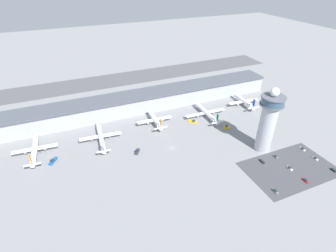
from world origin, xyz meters
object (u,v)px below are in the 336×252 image
Objects in this scene: car_blue_compact at (276,156)px; car_red_hatchback at (262,161)px; service_truck_baggage at (193,122)px; service_truck_water at (137,152)px; car_navy_sedan at (315,158)px; car_silver_sedan at (290,168)px; airplane_gate_bravo at (101,136)px; service_truck_catering at (53,161)px; car_maroon_suv at (305,181)px; control_tower at (268,120)px; car_yellow_taxi at (302,149)px; airplane_gate_charlie at (155,120)px; airplane_gate_alpha at (35,149)px; service_truck_fuel at (227,127)px; airplane_gate_echo at (244,101)px; car_green_van at (275,191)px; airplane_gate_delta at (206,113)px; car_grey_coupe at (333,170)px.

car_red_hatchback is (-13.04, -0.29, 0.02)m from car_blue_compact.
service_truck_baggage is 1.17× the size of service_truck_water.
car_silver_sedan is (-25.52, -0.79, 0.02)m from car_navy_sedan.
airplane_gate_bravo is 5.29× the size of service_truck_catering.
car_navy_sedan is at bearing 29.71° from car_maroon_suv.
control_tower is 28.10m from car_blue_compact.
service_truck_catering is 1.86× the size of car_maroon_suv.
car_yellow_taxi is at bearing -18.57° from service_truck_catering.
control_tower reaches higher than airplane_gate_charlie.
airplane_gate_charlie is 4.80× the size of service_truck_water.
airplane_gate_alpha is 7.13× the size of service_truck_fuel.
airplane_gate_echo is 79.52m from car_yellow_taxi.
control_tower is 1.58× the size of airplane_gate_charlie.
airplane_gate_bravo is at bearing 132.31° from car_green_van.
car_red_hatchback is (-12.76, 13.85, -0.07)m from car_silver_sedan.
airplane_gate_charlie is 5.59× the size of service_truck_fuel.
control_tower is 129.51m from airplane_gate_bravo.
service_truck_water is at bearing 159.71° from control_tower.
car_red_hatchback is (80.20, -46.17, -0.35)m from service_truck_water.
airplane_gate_charlie is 4.12× the size of service_truck_baggage.
airplane_gate_delta is at bearing 0.70° from airplane_gate_bravo.
car_red_hatchback is at bearing 161.16° from car_navy_sedan.
airplane_gate_alpha is 216.36m from car_grey_coupe.
service_truck_catering is 1.24× the size of service_truck_water.
service_truck_baggage is at bearing 111.83° from car_silver_sedan.
airplane_gate_delta is at bearing 93.10° from car_red_hatchback.
service_truck_fuel is (104.78, -24.20, -3.45)m from airplane_gate_bravo.
airplane_gate_alpha is at bearing 151.61° from car_silver_sedan.
airplane_gate_alpha is (-161.71, 62.15, -20.99)m from control_tower.
airplane_gate_bravo is 82.27m from service_truck_baggage.
airplane_gate_alpha is 147.29m from airplane_gate_delta.
car_grey_coupe is at bearing -35.14° from airplane_gate_bravo.
airplane_gate_alpha is 8.82× the size of car_green_van.
service_truck_catering reaches higher than car_maroon_suv.
car_red_hatchback is at bearing -29.93° from service_truck_water.
control_tower is at bearing 60.39° from car_green_van.
car_navy_sedan is (118.48, -59.23, -0.31)m from service_truck_water.
airplane_gate_charlie is 49.22m from airplane_gate_delta.
service_truck_catering reaches higher than car_red_hatchback.
car_navy_sedan is 0.89× the size of car_yellow_taxi.
service_truck_catering is at bearing 167.49° from service_truck_water.
service_truck_catering reaches higher than car_grey_coupe.
airplane_gate_bravo reaches higher than car_navy_sedan.
airplane_gate_charlie is 7.20× the size of car_maroon_suv.
service_truck_catering is 192.30m from car_navy_sedan.
airplane_gate_charlie is at bearing 110.96° from car_green_van.
airplane_gate_charlie is at bearing 150.39° from service_truck_fuel.
car_green_van is at bearing -164.61° from car_navy_sedan.
airplane_gate_echo reaches higher than car_grey_coupe.
airplane_gate_bravo is 1.33× the size of airplane_gate_echo.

